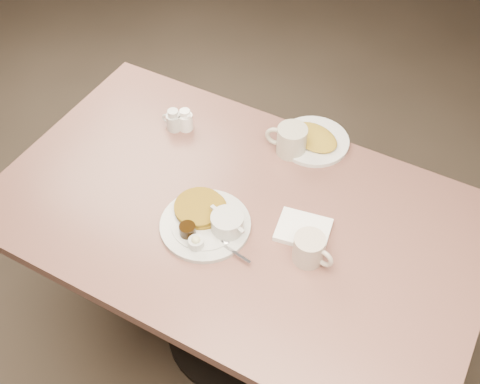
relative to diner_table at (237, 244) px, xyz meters
The scene contains 9 objects.
room 0.82m from the diner_table, ahead, with size 7.04×8.04×2.84m.
diner_table is the anchor object (origin of this frame).
main_plate 0.22m from the diner_table, 117.43° to the right, with size 0.36×0.34×0.07m.
coffee_mug_near 0.35m from the diner_table, 11.62° to the right, with size 0.13×0.10×0.09m.
napkin 0.28m from the diner_table, ahead, with size 0.17×0.15×0.02m.
coffee_mug_far 0.38m from the diner_table, 84.89° to the left, with size 0.15×0.11×0.10m.
creamer_left 0.48m from the diner_table, 149.10° to the left, with size 0.08×0.06×0.08m.
creamer_right 0.46m from the diner_table, 144.16° to the left, with size 0.07×0.05×0.08m.
hash_plate 0.44m from the diner_table, 78.07° to the left, with size 0.30×0.30×0.04m.
Camera 1 is at (0.55, -0.99, 2.13)m, focal length 43.67 mm.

